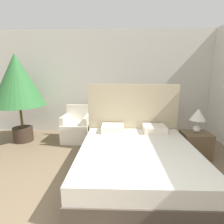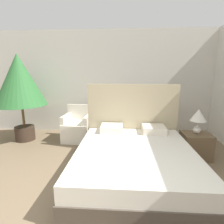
{
  "view_description": "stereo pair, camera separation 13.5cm",
  "coord_description": "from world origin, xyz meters",
  "px_view_note": "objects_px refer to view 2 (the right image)",
  "views": [
    {
      "loc": [
        0.27,
        -1.36,
        1.71
      ],
      "look_at": [
        0.15,
        2.64,
        0.83
      ],
      "focal_mm": 28.0,
      "sensor_mm": 36.0,
      "label": 1
    },
    {
      "loc": [
        0.41,
        -1.35,
        1.71
      ],
      "look_at": [
        0.15,
        2.64,
        0.83
      ],
      "focal_mm": 28.0,
      "sensor_mm": 36.0,
      "label": 2
    }
  ],
  "objects_px": {
    "side_table": "(95,132)",
    "armchair_near_window_right": "(113,130)",
    "bed": "(134,159)",
    "nightstand": "(196,146)",
    "armchair_near_window_left": "(77,129)",
    "table_lamp": "(198,117)",
    "potted_palm": "(19,82)"
  },
  "relations": [
    {
      "from": "armchair_near_window_left",
      "to": "potted_palm",
      "type": "xyz_separation_m",
      "value": [
        -1.39,
        -0.07,
        1.2
      ]
    },
    {
      "from": "armchair_near_window_left",
      "to": "armchair_near_window_right",
      "type": "height_order",
      "value": "same"
    },
    {
      "from": "bed",
      "to": "table_lamp",
      "type": "xyz_separation_m",
      "value": [
        1.3,
        0.77,
        0.56
      ]
    },
    {
      "from": "armchair_near_window_left",
      "to": "armchair_near_window_right",
      "type": "xyz_separation_m",
      "value": [
        0.92,
        -0.0,
        0.0
      ]
    },
    {
      "from": "armchair_near_window_left",
      "to": "side_table",
      "type": "height_order",
      "value": "armchair_near_window_left"
    },
    {
      "from": "potted_palm",
      "to": "nightstand",
      "type": "bearing_deg",
      "value": -10.38
    },
    {
      "from": "bed",
      "to": "armchair_near_window_right",
      "type": "relative_size",
      "value": 2.39
    },
    {
      "from": "side_table",
      "to": "armchair_near_window_right",
      "type": "bearing_deg",
      "value": 4.01
    },
    {
      "from": "side_table",
      "to": "armchair_near_window_left",
      "type": "bearing_deg",
      "value": 175.96
    },
    {
      "from": "armchair_near_window_left",
      "to": "armchair_near_window_right",
      "type": "relative_size",
      "value": 1.0
    },
    {
      "from": "armchair_near_window_left",
      "to": "side_table",
      "type": "bearing_deg",
      "value": -0.8
    },
    {
      "from": "bed",
      "to": "potted_palm",
      "type": "distance_m",
      "value": 3.36
    },
    {
      "from": "armchair_near_window_left",
      "to": "table_lamp",
      "type": "height_order",
      "value": "table_lamp"
    },
    {
      "from": "nightstand",
      "to": "bed",
      "type": "bearing_deg",
      "value": -150.15
    },
    {
      "from": "potted_palm",
      "to": "table_lamp",
      "type": "relative_size",
      "value": 4.4
    },
    {
      "from": "bed",
      "to": "table_lamp",
      "type": "relative_size",
      "value": 4.34
    },
    {
      "from": "armchair_near_window_right",
      "to": "nightstand",
      "type": "bearing_deg",
      "value": -19.89
    },
    {
      "from": "armchair_near_window_left",
      "to": "nightstand",
      "type": "xyz_separation_m",
      "value": [
        2.68,
        -0.81,
        -0.04
      ]
    },
    {
      "from": "bed",
      "to": "armchair_near_window_left",
      "type": "distance_m",
      "value": 2.08
    },
    {
      "from": "bed",
      "to": "table_lamp",
      "type": "height_order",
      "value": "bed"
    },
    {
      "from": "armchair_near_window_left",
      "to": "nightstand",
      "type": "distance_m",
      "value": 2.8
    },
    {
      "from": "table_lamp",
      "to": "armchair_near_window_left",
      "type": "bearing_deg",
      "value": 163.77
    },
    {
      "from": "armchair_near_window_right",
      "to": "nightstand",
      "type": "height_order",
      "value": "armchair_near_window_right"
    },
    {
      "from": "armchair_near_window_left",
      "to": "bed",
      "type": "bearing_deg",
      "value": -45.2
    },
    {
      "from": "armchair_near_window_left",
      "to": "table_lamp",
      "type": "distance_m",
      "value": 2.85
    },
    {
      "from": "armchair_near_window_right",
      "to": "potted_palm",
      "type": "bearing_deg",
      "value": -173.51
    },
    {
      "from": "bed",
      "to": "nightstand",
      "type": "relative_size",
      "value": 3.89
    },
    {
      "from": "bed",
      "to": "potted_palm",
      "type": "height_order",
      "value": "potted_palm"
    },
    {
      "from": "side_table",
      "to": "nightstand",
      "type": "bearing_deg",
      "value": -19.31
    },
    {
      "from": "nightstand",
      "to": "side_table",
      "type": "relative_size",
      "value": 1.2
    },
    {
      "from": "armchair_near_window_right",
      "to": "side_table",
      "type": "bearing_deg",
      "value": -171.11
    },
    {
      "from": "potted_palm",
      "to": "armchair_near_window_right",
      "type": "bearing_deg",
      "value": 1.61
    }
  ]
}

